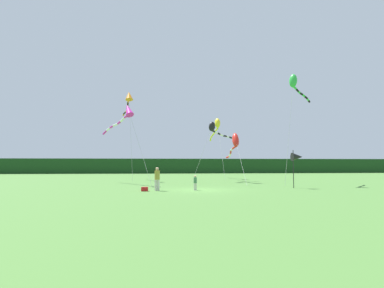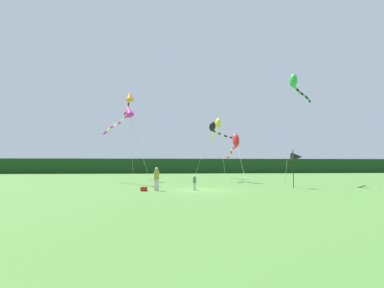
{
  "view_description": "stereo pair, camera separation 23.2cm",
  "coord_description": "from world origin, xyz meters",
  "px_view_note": "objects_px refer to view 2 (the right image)",
  "views": [
    {
      "loc": [
        -3.26,
        -24.46,
        1.96
      ],
      "look_at": [
        0.0,
        6.0,
        3.88
      ],
      "focal_mm": 30.09,
      "sensor_mm": 36.0,
      "label": 1
    },
    {
      "loc": [
        -3.03,
        -24.48,
        1.96
      ],
      "look_at": [
        0.0,
        6.0,
        3.88
      ],
      "focal_mm": 30.09,
      "sensor_mm": 36.0,
      "label": 2
    }
  ],
  "objects_px": {
    "person_adult": "(157,178)",
    "kite_orange": "(129,99)",
    "cooler_box": "(144,189)",
    "kite_magenta": "(125,114)",
    "kite_green": "(295,84)",
    "person_child": "(195,182)",
    "banner_flag_pole": "(297,157)",
    "kite_black": "(215,129)",
    "kite_red": "(235,142)",
    "kite_yellow": "(217,125)"
  },
  "relations": [
    {
      "from": "banner_flag_pole",
      "to": "kite_green",
      "type": "distance_m",
      "value": 8.81
    },
    {
      "from": "banner_flag_pole",
      "to": "kite_orange",
      "type": "distance_m",
      "value": 22.04
    },
    {
      "from": "banner_flag_pole",
      "to": "cooler_box",
      "type": "bearing_deg",
      "value": -172.03
    },
    {
      "from": "kite_green",
      "to": "kite_black",
      "type": "xyz_separation_m",
      "value": [
        -6.91,
        6.14,
        -3.85
      ]
    },
    {
      "from": "kite_green",
      "to": "kite_black",
      "type": "height_order",
      "value": "kite_green"
    },
    {
      "from": "banner_flag_pole",
      "to": "kite_orange",
      "type": "xyz_separation_m",
      "value": [
        -15.06,
        14.24,
        7.49
      ]
    },
    {
      "from": "kite_red",
      "to": "kite_magenta",
      "type": "distance_m",
      "value": 12.1
    },
    {
      "from": "kite_magenta",
      "to": "kite_yellow",
      "type": "bearing_deg",
      "value": 45.52
    },
    {
      "from": "cooler_box",
      "to": "kite_magenta",
      "type": "height_order",
      "value": "kite_magenta"
    },
    {
      "from": "person_child",
      "to": "kite_magenta",
      "type": "distance_m",
      "value": 11.63
    },
    {
      "from": "kite_orange",
      "to": "person_child",
      "type": "bearing_deg",
      "value": -67.51
    },
    {
      "from": "kite_green",
      "to": "kite_magenta",
      "type": "relative_size",
      "value": 1.11
    },
    {
      "from": "kite_orange",
      "to": "kite_yellow",
      "type": "xyz_separation_m",
      "value": [
        11.65,
        3.63,
        -2.75
      ]
    },
    {
      "from": "kite_green",
      "to": "kite_magenta",
      "type": "xyz_separation_m",
      "value": [
        -16.63,
        1.9,
        -2.96
      ]
    },
    {
      "from": "kite_orange",
      "to": "kite_magenta",
      "type": "relative_size",
      "value": 1.12
    },
    {
      "from": "person_child",
      "to": "kite_red",
      "type": "height_order",
      "value": "kite_red"
    },
    {
      "from": "person_adult",
      "to": "kite_red",
      "type": "bearing_deg",
      "value": 50.75
    },
    {
      "from": "person_adult",
      "to": "kite_orange",
      "type": "relative_size",
      "value": 0.16
    },
    {
      "from": "kite_black",
      "to": "kite_magenta",
      "type": "bearing_deg",
      "value": -156.43
    },
    {
      "from": "person_child",
      "to": "banner_flag_pole",
      "type": "height_order",
      "value": "banner_flag_pole"
    },
    {
      "from": "person_child",
      "to": "kite_orange",
      "type": "xyz_separation_m",
      "value": [
        -6.43,
        15.54,
        9.39
      ]
    },
    {
      "from": "person_adult",
      "to": "cooler_box",
      "type": "bearing_deg",
      "value": -163.32
    },
    {
      "from": "kite_red",
      "to": "kite_green",
      "type": "relative_size",
      "value": 0.9
    },
    {
      "from": "cooler_box",
      "to": "person_adult",
      "type": "bearing_deg",
      "value": 16.68
    },
    {
      "from": "person_adult",
      "to": "kite_yellow",
      "type": "bearing_deg",
      "value": 67.35
    },
    {
      "from": "person_adult",
      "to": "kite_green",
      "type": "relative_size",
      "value": 0.16
    },
    {
      "from": "cooler_box",
      "to": "kite_magenta",
      "type": "relative_size",
      "value": 0.05
    },
    {
      "from": "kite_black",
      "to": "kite_magenta",
      "type": "distance_m",
      "value": 10.65
    },
    {
      "from": "person_adult",
      "to": "kite_magenta",
      "type": "xyz_separation_m",
      "value": [
        -3.21,
        7.85,
        5.93
      ]
    },
    {
      "from": "person_child",
      "to": "kite_black",
      "type": "relative_size",
      "value": 0.16
    },
    {
      "from": "kite_green",
      "to": "person_adult",
      "type": "bearing_deg",
      "value": -156.07
    },
    {
      "from": "person_child",
      "to": "kite_red",
      "type": "relative_size",
      "value": 0.12
    },
    {
      "from": "person_child",
      "to": "banner_flag_pole",
      "type": "bearing_deg",
      "value": 8.55
    },
    {
      "from": "person_adult",
      "to": "kite_red",
      "type": "relative_size",
      "value": 0.18
    },
    {
      "from": "cooler_box",
      "to": "kite_green",
      "type": "bearing_deg",
      "value": 23.49
    },
    {
      "from": "kite_red",
      "to": "kite_orange",
      "type": "distance_m",
      "value": 14.32
    },
    {
      "from": "banner_flag_pole",
      "to": "kite_black",
      "type": "distance_m",
      "value": 12.24
    },
    {
      "from": "cooler_box",
      "to": "banner_flag_pole",
      "type": "bearing_deg",
      "value": 7.97
    },
    {
      "from": "kite_black",
      "to": "kite_yellow",
      "type": "relative_size",
      "value": 0.67
    },
    {
      "from": "banner_flag_pole",
      "to": "person_child",
      "type": "bearing_deg",
      "value": -171.45
    },
    {
      "from": "kite_red",
      "to": "kite_black",
      "type": "bearing_deg",
      "value": 135.31
    },
    {
      "from": "kite_orange",
      "to": "kite_black",
      "type": "relative_size",
      "value": 1.58
    },
    {
      "from": "kite_magenta",
      "to": "kite_red",
      "type": "bearing_deg",
      "value": 11.7
    },
    {
      "from": "cooler_box",
      "to": "kite_orange",
      "type": "distance_m",
      "value": 18.97
    },
    {
      "from": "kite_black",
      "to": "cooler_box",
      "type": "bearing_deg",
      "value": -120.95
    },
    {
      "from": "banner_flag_pole",
      "to": "kite_black",
      "type": "relative_size",
      "value": 0.45
    },
    {
      "from": "kite_orange",
      "to": "kite_yellow",
      "type": "distance_m",
      "value": 12.51
    },
    {
      "from": "banner_flag_pole",
      "to": "kite_yellow",
      "type": "relative_size",
      "value": 0.3
    },
    {
      "from": "cooler_box",
      "to": "banner_flag_pole",
      "type": "height_order",
      "value": "banner_flag_pole"
    },
    {
      "from": "kite_red",
      "to": "kite_orange",
      "type": "bearing_deg",
      "value": 155.49
    }
  ]
}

